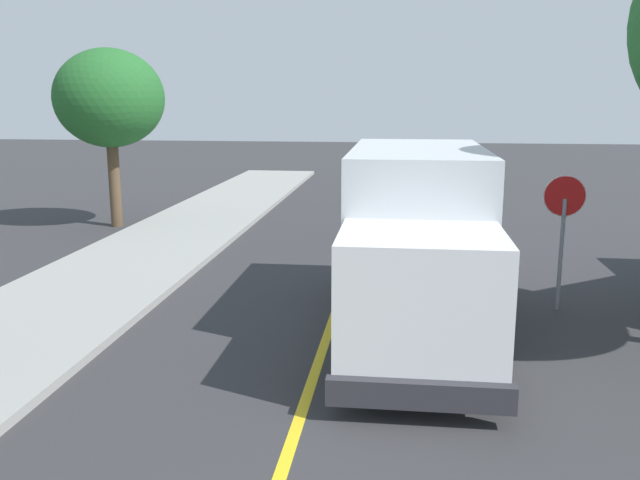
{
  "coord_description": "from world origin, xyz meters",
  "views": [
    {
      "loc": [
        1.3,
        -2.5,
        4.13
      ],
      "look_at": [
        -0.32,
        10.35,
        1.4
      ],
      "focal_mm": 38.47,
      "sensor_mm": 36.0,
      "label": 1
    }
  ],
  "objects_px": {
    "parked_car_near": "(417,216)",
    "stop_sign": "(563,216)",
    "parked_car_far": "(414,168)",
    "street_tree_down_block": "(109,99)",
    "box_truck": "(417,232)",
    "parked_car_mid": "(423,188)"
  },
  "relations": [
    {
      "from": "parked_car_near",
      "to": "stop_sign",
      "type": "distance_m",
      "value": 6.57
    },
    {
      "from": "parked_car_far",
      "to": "street_tree_down_block",
      "type": "bearing_deg",
      "value": -129.16
    },
    {
      "from": "box_truck",
      "to": "stop_sign",
      "type": "xyz_separation_m",
      "value": [
        2.81,
        1.45,
        0.09
      ]
    },
    {
      "from": "parked_car_mid",
      "to": "parked_car_far",
      "type": "height_order",
      "value": "same"
    },
    {
      "from": "box_truck",
      "to": "parked_car_near",
      "type": "distance_m",
      "value": 7.41
    },
    {
      "from": "parked_car_near",
      "to": "stop_sign",
      "type": "xyz_separation_m",
      "value": [
        2.69,
        -5.9,
        1.06
      ]
    },
    {
      "from": "box_truck",
      "to": "parked_car_near",
      "type": "bearing_deg",
      "value": 89.06
    },
    {
      "from": "parked_car_far",
      "to": "stop_sign",
      "type": "height_order",
      "value": "stop_sign"
    },
    {
      "from": "parked_car_near",
      "to": "street_tree_down_block",
      "type": "relative_size",
      "value": 0.8
    },
    {
      "from": "stop_sign",
      "to": "box_truck",
      "type": "bearing_deg",
      "value": -152.71
    },
    {
      "from": "box_truck",
      "to": "parked_car_near",
      "type": "xyz_separation_m",
      "value": [
        0.12,
        7.35,
        -0.97
      ]
    },
    {
      "from": "stop_sign",
      "to": "parked_car_far",
      "type": "bearing_deg",
      "value": 97.99
    },
    {
      "from": "parked_car_near",
      "to": "parked_car_mid",
      "type": "bearing_deg",
      "value": 87.16
    },
    {
      "from": "parked_car_near",
      "to": "stop_sign",
      "type": "relative_size",
      "value": 1.68
    },
    {
      "from": "street_tree_down_block",
      "to": "stop_sign",
      "type": "bearing_deg",
      "value": -30.76
    },
    {
      "from": "box_truck",
      "to": "parked_car_mid",
      "type": "relative_size",
      "value": 1.63
    },
    {
      "from": "box_truck",
      "to": "stop_sign",
      "type": "bearing_deg",
      "value": 27.29
    },
    {
      "from": "box_truck",
      "to": "parked_car_far",
      "type": "height_order",
      "value": "box_truck"
    },
    {
      "from": "parked_car_far",
      "to": "stop_sign",
      "type": "relative_size",
      "value": 1.69
    },
    {
      "from": "box_truck",
      "to": "parked_car_far",
      "type": "xyz_separation_m",
      "value": [
        0.13,
        20.5,
        -0.97
      ]
    },
    {
      "from": "parked_car_far",
      "to": "parked_car_near",
      "type": "bearing_deg",
      "value": -90.05
    },
    {
      "from": "parked_car_far",
      "to": "street_tree_down_block",
      "type": "height_order",
      "value": "street_tree_down_block"
    }
  ]
}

